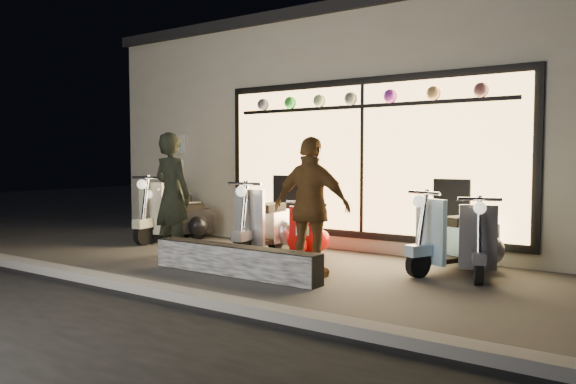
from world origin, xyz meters
name	(u,v)px	position (x,y,z in m)	size (l,w,h in m)	color
ground	(251,266)	(0.00, 0.00, 0.00)	(40.00, 40.00, 0.00)	#383533
kerb	(144,288)	(0.00, -2.00, 0.06)	(40.00, 0.25, 0.12)	slate
shop_building	(394,133)	(0.00, 4.98, 2.10)	(10.20, 6.23, 4.20)	beige
graffiti_barrier	(235,260)	(0.23, -0.65, 0.20)	(2.61, 0.28, 0.40)	black
scooter_silver	(268,225)	(-0.50, 1.08, 0.46)	(0.66, 1.61, 1.14)	black
scooter_red	(307,235)	(0.33, 0.99, 0.36)	(0.75, 1.23, 0.90)	black
scooter_black	(186,220)	(-2.55, 1.26, 0.39)	(0.77, 1.35, 0.98)	black
scooter_cream	(173,215)	(-2.89, 1.25, 0.47)	(0.67, 1.66, 1.18)	black
scooter_blue	(461,240)	(2.63, 1.31, 0.44)	(0.89, 1.48, 1.08)	black
scooter_grey	(475,243)	(2.83, 1.30, 0.41)	(0.78, 1.43, 1.03)	black
man	(172,195)	(-1.47, -0.14, 0.98)	(0.71, 0.47, 1.96)	black
woman	(312,207)	(1.14, -0.18, 0.92)	(1.08, 0.45, 1.84)	brown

